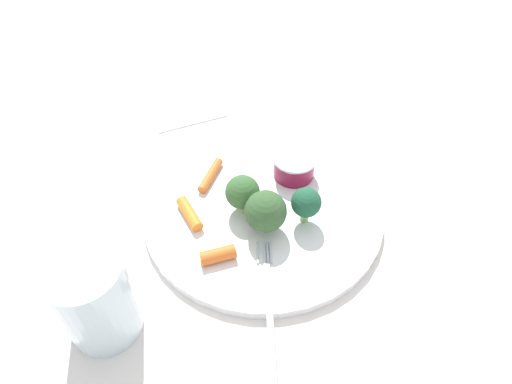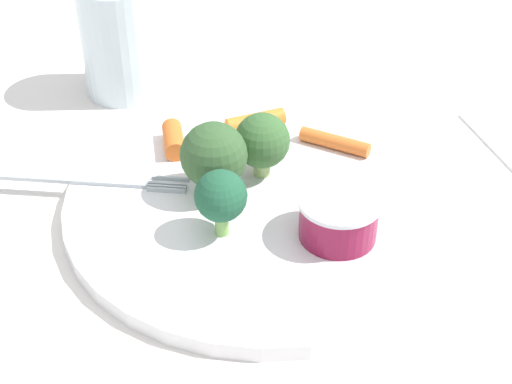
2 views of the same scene
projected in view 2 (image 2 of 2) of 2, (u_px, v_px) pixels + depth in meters
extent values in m
plane|color=silver|center=(267.00, 207.00, 0.53)|extent=(2.40, 2.40, 0.00)
cylinder|color=white|center=(267.00, 200.00, 0.53)|extent=(0.29, 0.29, 0.01)
cylinder|color=maroon|center=(338.00, 220.00, 0.48)|extent=(0.05, 0.05, 0.03)
cylinder|color=silver|center=(340.00, 201.00, 0.47)|extent=(0.05, 0.05, 0.00)
cylinder|color=#88B75D|center=(215.00, 184.00, 0.52)|extent=(0.01, 0.01, 0.01)
sphere|color=#375A31|center=(214.00, 155.00, 0.51)|extent=(0.05, 0.05, 0.05)
cylinder|color=#9ABC71|center=(262.00, 166.00, 0.54)|extent=(0.01, 0.01, 0.01)
sphere|color=#396432|center=(262.00, 141.00, 0.53)|extent=(0.04, 0.04, 0.04)
cylinder|color=#85BD5E|center=(222.00, 223.00, 0.48)|extent=(0.01, 0.01, 0.02)
sphere|color=#21563A|center=(221.00, 196.00, 0.47)|extent=(0.03, 0.03, 0.03)
cylinder|color=orange|center=(335.00, 142.00, 0.57)|extent=(0.06, 0.02, 0.01)
cylinder|color=orange|center=(255.00, 121.00, 0.59)|extent=(0.05, 0.04, 0.01)
cylinder|color=orange|center=(174.00, 140.00, 0.57)|extent=(0.03, 0.04, 0.02)
cube|color=#AFB8BF|center=(42.00, 178.00, 0.54)|extent=(0.16, 0.03, 0.00)
cube|color=#AFB8BF|center=(169.00, 182.00, 0.53)|extent=(0.03, 0.01, 0.00)
cube|color=#AFB8BF|center=(168.00, 185.00, 0.53)|extent=(0.03, 0.01, 0.00)
cube|color=#AFB8BF|center=(167.00, 187.00, 0.53)|extent=(0.03, 0.01, 0.00)
cube|color=#AFB8BF|center=(166.00, 190.00, 0.52)|extent=(0.03, 0.01, 0.00)
cylinder|color=silver|center=(121.00, 40.00, 0.64)|extent=(0.07, 0.07, 0.10)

